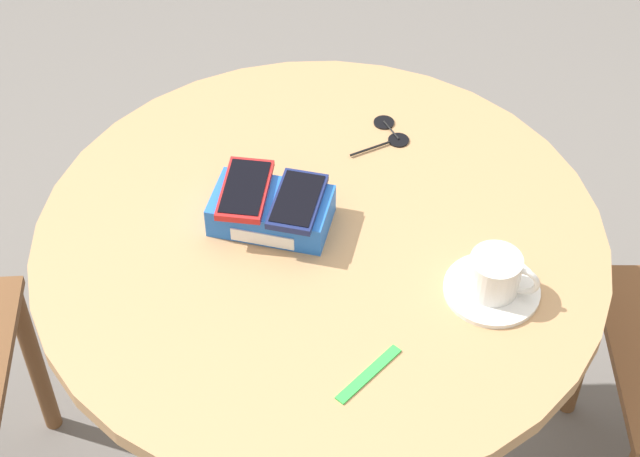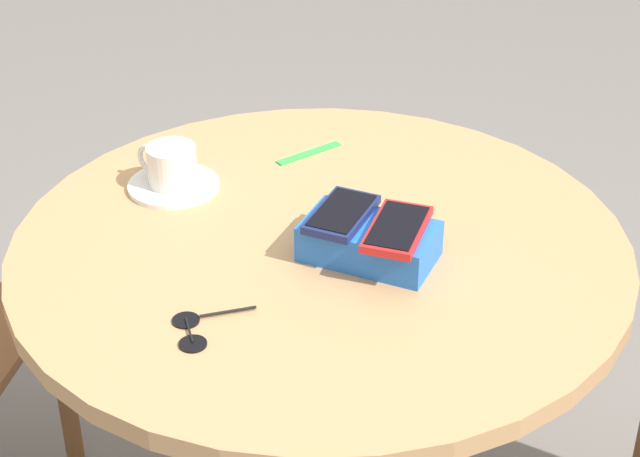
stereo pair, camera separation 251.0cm
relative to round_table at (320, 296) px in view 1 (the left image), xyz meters
The scene contains 8 objects.
round_table is the anchor object (origin of this frame).
phone_box 0.19m from the round_table, behind, with size 0.19×0.11×0.05m.
phone_red 0.24m from the round_table, behind, with size 0.09×0.14×0.01m.
phone_navy 0.21m from the round_table, 164.73° to the left, with size 0.07×0.13×0.01m.
saucer 0.32m from the round_table, ahead, with size 0.15×0.15×0.01m, color silver.
coffee_cup 0.34m from the round_table, ahead, with size 0.11×0.08×0.06m.
lanyard_strap 0.31m from the round_table, 60.62° to the right, with size 0.13×0.02×0.00m, color green.
sunglasses 0.31m from the round_table, 79.10° to the left, with size 0.09×0.12×0.01m.
Camera 1 is at (0.30, -1.12, 1.97)m, focal length 60.00 mm.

